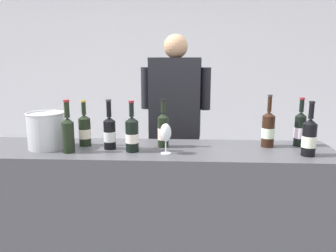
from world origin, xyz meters
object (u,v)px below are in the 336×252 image
at_px(wine_bottle_0, 68,133).
at_px(person_server, 175,140).
at_px(wine_bottle_7, 85,130).
at_px(wine_glass, 166,134).
at_px(wine_bottle_4, 309,137).
at_px(wine_bottle_5, 110,132).
at_px(wine_bottle_6, 268,129).
at_px(wine_bottle_2, 132,134).
at_px(wine_bottle_1, 300,129).
at_px(wine_bottle_3, 163,130).
at_px(ice_bucket, 46,130).

height_order(wine_bottle_0, person_server, person_server).
xyz_separation_m(wine_bottle_0, wine_bottle_7, (0.05, 0.17, -0.02)).
distance_m(wine_bottle_7, wine_glass, 0.57).
bearing_deg(wine_bottle_4, wine_bottle_7, 173.41).
bearing_deg(person_server, wine_bottle_5, -122.14).
relative_size(wine_bottle_5, wine_bottle_6, 0.93).
distance_m(wine_bottle_2, wine_bottle_4, 1.07).
xyz_separation_m(wine_bottle_1, wine_bottle_4, (-0.02, -0.23, -0.00)).
height_order(wine_bottle_3, wine_bottle_4, wine_bottle_4).
distance_m(wine_bottle_2, wine_glass, 0.22).
bearing_deg(wine_bottle_1, wine_bottle_5, -173.37).
height_order(wine_bottle_6, ice_bucket, wine_bottle_6).
distance_m(wine_bottle_0, person_server, 0.99).
bearing_deg(wine_bottle_1, wine_bottle_2, -169.65).
distance_m(wine_bottle_1, wine_bottle_7, 1.43).
bearing_deg(wine_bottle_6, wine_bottle_5, -173.80).
distance_m(wine_bottle_0, wine_glass, 0.60).
height_order(wine_bottle_1, wine_bottle_5, wine_bottle_1).
distance_m(wine_bottle_0, wine_bottle_7, 0.18).
relative_size(wine_bottle_3, wine_bottle_5, 0.99).
relative_size(wine_bottle_2, wine_bottle_7, 1.05).
bearing_deg(wine_bottle_6, ice_bucket, -175.50).
bearing_deg(wine_glass, wine_bottle_4, 0.13).
relative_size(wine_bottle_3, wine_glass, 1.68).
relative_size(wine_bottle_1, wine_bottle_6, 0.94).
relative_size(wine_bottle_5, wine_bottle_7, 1.05).
distance_m(wine_bottle_6, ice_bucket, 1.44).
bearing_deg(wine_glass, wine_bottle_0, -179.49).
height_order(wine_bottle_3, wine_glass, wine_bottle_3).
xyz_separation_m(wine_bottle_2, wine_bottle_3, (0.19, 0.12, 0.00)).
xyz_separation_m(wine_bottle_3, wine_bottle_7, (-0.52, 0.00, -0.01)).
xyz_separation_m(wine_bottle_4, wine_bottle_5, (-1.22, 0.09, -0.01)).
height_order(wine_bottle_4, person_server, person_server).
distance_m(wine_bottle_3, wine_bottle_4, 0.89).
relative_size(wine_glass, ice_bucket, 0.77).
bearing_deg(wine_bottle_4, person_server, 138.40).
distance_m(wine_bottle_1, wine_glass, 0.91).
relative_size(wine_bottle_0, wine_bottle_7, 1.07).
relative_size(wine_bottle_2, wine_bottle_5, 1.00).
bearing_deg(wine_bottle_4, wine_bottle_1, 84.28).
bearing_deg(ice_bucket, person_server, 38.16).
xyz_separation_m(wine_bottle_1, wine_bottle_6, (-0.22, -0.03, 0.00)).
bearing_deg(wine_bottle_6, wine_glass, -162.95).
relative_size(wine_bottle_0, wine_bottle_5, 1.02).
bearing_deg(wine_bottle_6, wine_bottle_7, -178.16).
distance_m(wine_bottle_7, ice_bucket, 0.24).
bearing_deg(wine_bottle_3, wine_bottle_1, 4.84).
xyz_separation_m(wine_bottle_0, wine_bottle_6, (1.26, 0.21, -0.01)).
height_order(wine_bottle_1, wine_glass, wine_bottle_1).
relative_size(wine_bottle_1, wine_bottle_2, 1.01).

